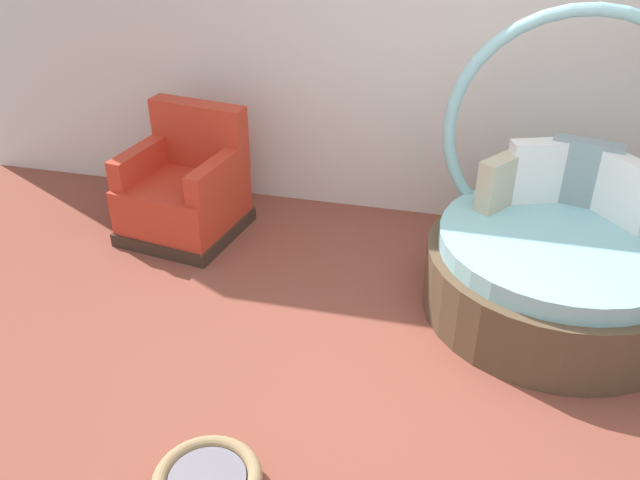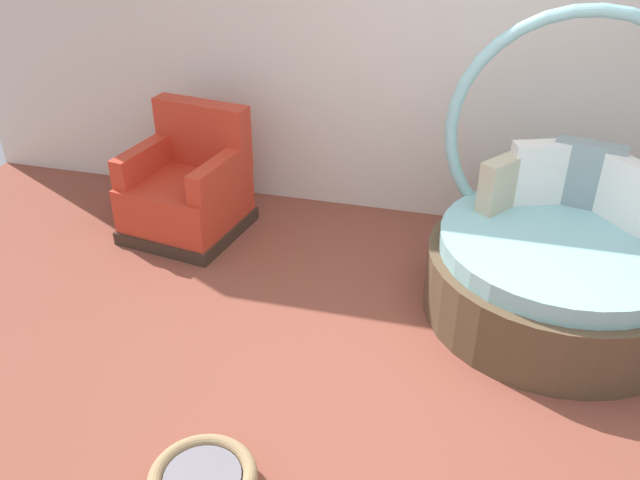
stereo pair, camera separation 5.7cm
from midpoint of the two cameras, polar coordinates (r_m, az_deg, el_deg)
ground_plane at (r=3.83m, az=6.47°, el=-12.68°), size 8.00×8.00×0.02m
back_wall at (r=5.05m, az=11.59°, el=17.92°), size 8.00×0.12×3.07m
round_daybed at (r=4.47m, az=20.01°, el=-1.19°), size 1.62×1.62×1.83m
red_armchair at (r=5.19m, az=-10.76°, el=4.19°), size 0.92×0.92×0.94m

